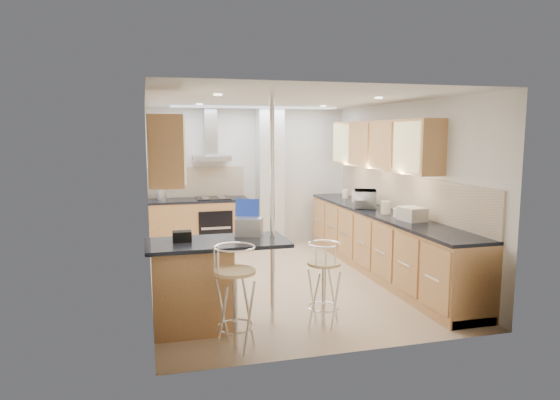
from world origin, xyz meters
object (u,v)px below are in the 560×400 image
object	(u,v)px
laptop	(249,227)
bread_bin	(412,214)
microwave	(365,199)
bar_stool_near	(235,298)
bar_stool_end	(324,284)

from	to	relation	value
laptop	bread_bin	world-z (taller)	laptop
microwave	laptop	bearing A→B (deg)	150.73
bar_stool_near	bar_stool_end	xyz separation A→B (m)	(1.01, 0.33, -0.05)
laptop	bar_stool_near	xyz separation A→B (m)	(-0.30, -0.78, -0.53)
bar_stool_near	laptop	bearing A→B (deg)	78.49
bread_bin	bar_stool_near	bearing A→B (deg)	-161.58
bar_stool_end	bread_bin	bearing A→B (deg)	-46.08
microwave	bread_bin	xyz separation A→B (m)	(0.10, -1.22, -0.04)
microwave	bread_bin	world-z (taller)	microwave
laptop	bread_bin	size ratio (longest dim) A/B	0.84
bar_stool_end	bread_bin	world-z (taller)	bread_bin
microwave	bar_stool_end	world-z (taller)	microwave
bread_bin	bar_stool_end	bearing A→B (deg)	-157.06
microwave	bread_bin	distance (m)	1.23
laptop	bar_stool_end	bearing A→B (deg)	-10.56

